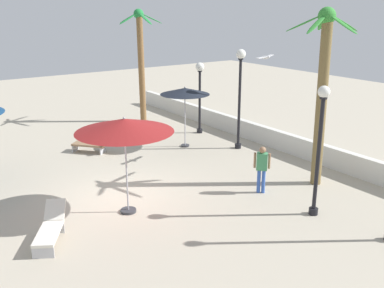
{
  "coord_description": "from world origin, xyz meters",
  "views": [
    {
      "loc": [
        12.34,
        -5.77,
        6.11
      ],
      "look_at": [
        0.0,
        2.85,
        1.4
      ],
      "focal_mm": 41.5,
      "sensor_mm": 36.0,
      "label": 1
    }
  ],
  "objects": [
    {
      "name": "patio_umbrella_1",
      "position": [
        -3.55,
        4.95,
        2.51
      ],
      "size": [
        2.18,
        2.18,
        2.74
      ],
      "color": "#333338",
      "rests_on": "ground_plane"
    },
    {
      "name": "palm_tree_1",
      "position": [
        -8.78,
        5.66,
        3.59
      ],
      "size": [
        2.43,
        2.5,
        5.96
      ],
      "color": "brown",
      "rests_on": "ground_plane"
    },
    {
      "name": "lamp_post_1",
      "position": [
        -1.99,
        6.75,
        2.88
      ],
      "size": [
        0.41,
        0.41,
        4.37
      ],
      "color": "black",
      "rests_on": "ground_plane"
    },
    {
      "name": "patio_umbrella_0",
      "position": [
        0.98,
        -0.24,
        2.76
      ],
      "size": [
        2.91,
        2.91,
        3.02
      ],
      "color": "#333338",
      "rests_on": "ground_plane"
    },
    {
      "name": "lounge_chair_0",
      "position": [
        -5.09,
        1.24,
        0.38
      ],
      "size": [
        1.78,
        1.67,
        0.83
      ],
      "color": "#B7B7BC",
      "rests_on": "ground_plane"
    },
    {
      "name": "lounge_chair_1",
      "position": [
        1.35,
        -2.75,
        0.39
      ],
      "size": [
        1.9,
        1.43,
        0.84
      ],
      "color": "#B7B7BC",
      "rests_on": "ground_plane"
    },
    {
      "name": "boundary_wall",
      "position": [
        0.0,
        8.15,
        0.42
      ],
      "size": [
        25.2,
        0.3,
        0.83
      ],
      "primitive_type": "cube",
      "color": "silver",
      "rests_on": "ground_plane"
    },
    {
      "name": "palm_tree_0",
      "position": [
        2.68,
        6.34,
        3.65
      ],
      "size": [
        2.38,
        2.57,
        6.08
      ],
      "color": "brown",
      "rests_on": "ground_plane"
    },
    {
      "name": "seagull_0",
      "position": [
        -0.33,
        6.56,
        4.19
      ],
      "size": [
        0.51,
        1.21,
        0.14
      ],
      "color": "white"
    },
    {
      "name": "lamp_post_2",
      "position": [
        4.36,
        4.33,
        2.38
      ],
      "size": [
        0.35,
        0.35,
        3.97
      ],
      "color": "black",
      "rests_on": "ground_plane"
    },
    {
      "name": "ground_plane",
      "position": [
        0.0,
        0.0,
        0.0
      ],
      "size": [
        56.0,
        56.0,
        0.0
      ],
      "primitive_type": "plane",
      "color": "#B2A893"
    },
    {
      "name": "lamp_post_3",
      "position": [
        -5.02,
        6.82,
        2.36
      ],
      "size": [
        0.42,
        0.42,
        3.5
      ],
      "color": "black",
      "rests_on": "ground_plane"
    },
    {
      "name": "guest_0",
      "position": [
        2.23,
        4.16,
        0.99
      ],
      "size": [
        0.43,
        0.42,
        1.64
      ],
      "color": "#3359B2",
      "rests_on": "ground_plane"
    }
  ]
}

